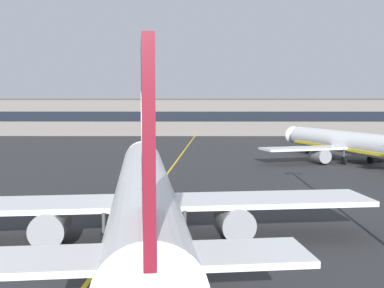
% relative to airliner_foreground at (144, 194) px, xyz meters
% --- Properties ---
extents(taxiway_centreline, '(9.29, 179.79, 0.01)m').
position_rel_airliner_foreground_xyz_m(taxiway_centreline, '(-1.02, 17.88, -3.37)').
color(taxiway_centreline, yellow).
rests_on(taxiway_centreline, ground).
extents(airliner_foreground, '(32.34, 41.49, 11.65)m').
position_rel_airliner_foreground_xyz_m(airliner_foreground, '(0.00, 0.00, 0.00)').
color(airliner_foreground, white).
rests_on(airliner_foreground, ground).
extents(airliner_background, '(29.46, 37.32, 10.71)m').
position_rel_airliner_foreground_xyz_m(airliner_background, '(28.23, 43.65, -0.27)').
color(airliner_background, white).
rests_on(airliner_background, ground).
extents(safety_cone_by_nose_gear, '(0.44, 0.44, 0.55)m').
position_rel_airliner_foreground_xyz_m(safety_cone_by_nose_gear, '(1.73, 16.03, -3.11)').
color(safety_cone_by_nose_gear, orange).
rests_on(safety_cone_by_nose_gear, ground).
extents(terminal_building, '(160.83, 12.40, 10.80)m').
position_rel_airliner_foreground_xyz_m(terminal_building, '(6.65, 109.38, 2.04)').
color(terminal_building, slate).
rests_on(terminal_building, ground).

